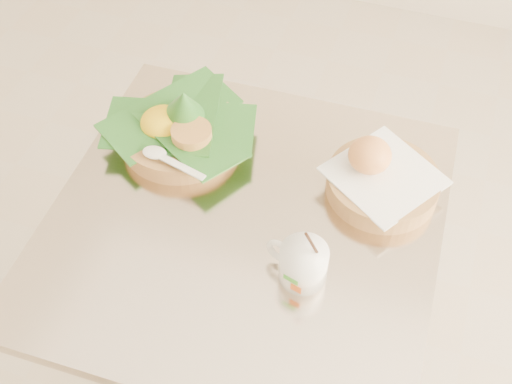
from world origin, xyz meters
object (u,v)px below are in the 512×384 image
(rice_basket, at_px, (179,127))
(bread_basket, at_px, (381,178))
(coffee_mug, at_px, (302,263))
(cafe_table, at_px, (246,283))

(rice_basket, xyz_separation_m, bread_basket, (0.40, 0.00, -0.01))
(coffee_mug, bearing_deg, cafe_table, 148.29)
(cafe_table, height_order, bread_basket, bread_basket)
(coffee_mug, bearing_deg, bread_basket, 69.39)
(rice_basket, height_order, coffee_mug, rice_basket)
(cafe_table, height_order, rice_basket, rice_basket)
(bread_basket, bearing_deg, rice_basket, -179.67)
(cafe_table, relative_size, rice_basket, 2.54)
(cafe_table, bearing_deg, coffee_mug, -31.71)
(rice_basket, bearing_deg, bread_basket, 0.33)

